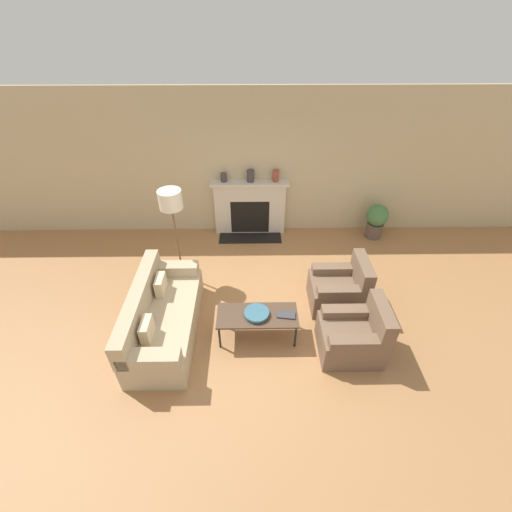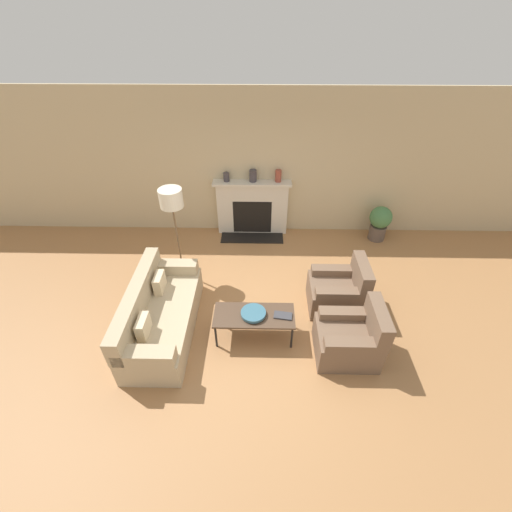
% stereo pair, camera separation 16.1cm
% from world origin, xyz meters
% --- Properties ---
extents(ground_plane, '(18.00, 18.00, 0.00)m').
position_xyz_m(ground_plane, '(0.00, 0.00, 0.00)').
color(ground_plane, '#A87547').
extents(wall_back, '(18.00, 0.06, 2.90)m').
position_xyz_m(wall_back, '(0.00, 2.86, 1.45)').
color(wall_back, '#C6B289').
rests_on(wall_back, ground_plane).
extents(fireplace, '(1.58, 0.59, 1.17)m').
position_xyz_m(fireplace, '(-0.21, 2.72, 0.57)').
color(fireplace, beige).
rests_on(fireplace, ground_plane).
extents(couch, '(0.86, 1.98, 0.84)m').
position_xyz_m(couch, '(-1.52, -0.08, 0.32)').
color(couch, tan).
rests_on(couch, ground_plane).
extents(armchair_near, '(0.86, 0.72, 0.88)m').
position_xyz_m(armchair_near, '(1.25, -0.46, 0.32)').
color(armchair_near, brown).
rests_on(armchair_near, ground_plane).
extents(armchair_far, '(0.86, 0.72, 0.88)m').
position_xyz_m(armchair_far, '(1.25, 0.50, 0.32)').
color(armchair_far, brown).
rests_on(armchair_far, ground_plane).
extents(coffee_table, '(1.17, 0.49, 0.45)m').
position_xyz_m(coffee_table, '(-0.11, -0.17, 0.42)').
color(coffee_table, '#4C3828').
rests_on(coffee_table, ground_plane).
extents(bowl, '(0.36, 0.36, 0.06)m').
position_xyz_m(bowl, '(-0.12, -0.17, 0.49)').
color(bowl, '#38667A').
rests_on(bowl, coffee_table).
extents(book, '(0.28, 0.18, 0.02)m').
position_xyz_m(book, '(0.31, -0.19, 0.46)').
color(book, '#38383D').
rests_on(book, coffee_table).
extents(floor_lamp, '(0.38, 0.38, 1.72)m').
position_xyz_m(floor_lamp, '(-1.46, 1.25, 1.44)').
color(floor_lamp, brown).
rests_on(floor_lamp, ground_plane).
extents(mantel_vase_left, '(0.12, 0.12, 0.18)m').
position_xyz_m(mantel_vase_left, '(-0.72, 2.73, 1.26)').
color(mantel_vase_left, '#3D383D').
rests_on(mantel_vase_left, fireplace).
extents(mantel_vase_center_left, '(0.15, 0.15, 0.23)m').
position_xyz_m(mantel_vase_center_left, '(-0.20, 2.73, 1.29)').
color(mantel_vase_center_left, '#3D383D').
rests_on(mantel_vase_center_left, fireplace).
extents(mantel_vase_center_right, '(0.12, 0.12, 0.24)m').
position_xyz_m(mantel_vase_center_right, '(0.30, 2.73, 1.29)').
color(mantel_vase_center_right, brown).
rests_on(mantel_vase_center_right, fireplace).
extents(potted_plant, '(0.45, 0.45, 0.74)m').
position_xyz_m(potted_plant, '(2.41, 2.49, 0.41)').
color(potted_plant, brown).
rests_on(potted_plant, ground_plane).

